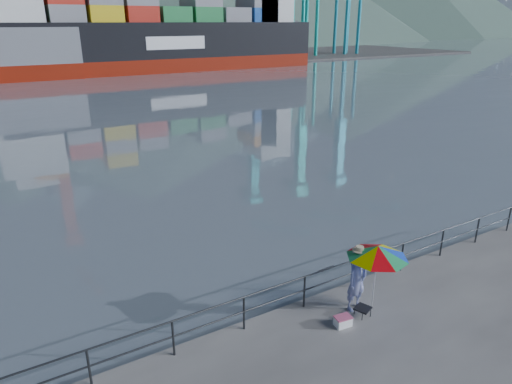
# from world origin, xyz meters

# --- Properties ---
(far_dock) EXTENTS (200.00, 40.00, 0.40)m
(far_dock) POSITION_xyz_m (10.00, 93.00, 0.00)
(far_dock) COLOR #514F4C
(far_dock) RESTS_ON ground
(guardrail) EXTENTS (22.00, 0.06, 1.03)m
(guardrail) POSITION_xyz_m (0.00, 1.70, 0.52)
(guardrail) COLOR #2D3033
(guardrail) RESTS_ON ground
(container_stacks) EXTENTS (58.00, 8.40, 7.80)m
(container_stacks) POSITION_xyz_m (32.29, 94.33, 3.37)
(container_stacks) COLOR yellow
(container_stacks) RESTS_ON ground
(fisherman) EXTENTS (0.71, 0.50, 1.85)m
(fisherman) POSITION_xyz_m (2.22, 0.88, 0.93)
(fisherman) COLOR navy
(fisherman) RESTS_ON ground
(beach_umbrella) EXTENTS (1.99, 1.99, 2.08)m
(beach_umbrella) POSITION_xyz_m (2.55, 0.53, 1.90)
(beach_umbrella) COLOR white
(beach_umbrella) RESTS_ON ground
(folding_stool) EXTENTS (0.51, 0.51, 0.26)m
(folding_stool) POSITION_xyz_m (2.16, 0.49, 0.14)
(folding_stool) COLOR black
(folding_stool) RESTS_ON ground
(cooler_bag) EXTENTS (0.47, 0.35, 0.25)m
(cooler_bag) POSITION_xyz_m (1.38, 0.43, 0.13)
(cooler_bag) COLOR white
(cooler_bag) RESTS_ON ground
(fishing_rod) EXTENTS (0.65, 1.45, 1.11)m
(fishing_rod) POSITION_xyz_m (1.89, 1.89, 0.00)
(fishing_rod) COLOR black
(fishing_rod) RESTS_ON ground
(container_ship) EXTENTS (53.39, 8.90, 18.10)m
(container_ship) POSITION_xyz_m (24.38, 70.19, 5.89)
(container_ship) COLOR maroon
(container_ship) RESTS_ON ground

